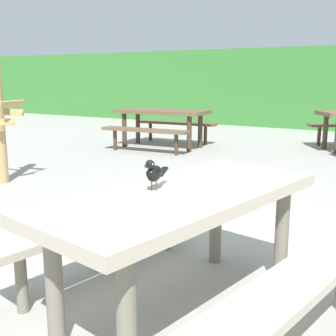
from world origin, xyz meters
name	(u,v)px	position (x,y,z in m)	size (l,w,h in m)	color
ground_plane	(228,300)	(0.00, 0.00, 0.00)	(60.00, 60.00, 0.00)	#A3A099
picnic_table_foreground	(184,221)	(-0.19, -0.24, 0.56)	(1.97, 2.00, 0.74)	#B2A893
bird_grackle	(154,173)	(-0.33, -0.33, 0.84)	(0.09, 0.29, 0.18)	black
picnic_table_mid_left	(162,119)	(-3.48, 4.95, 0.56)	(1.85, 1.80, 0.74)	brown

